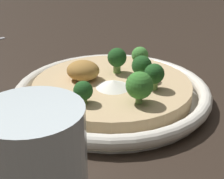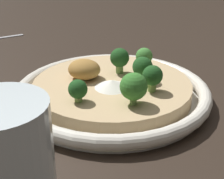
{
  "view_description": "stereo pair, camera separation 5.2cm",
  "coord_description": "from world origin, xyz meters",
  "px_view_note": "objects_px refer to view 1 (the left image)",
  "views": [
    {
      "loc": [
        -0.1,
        0.46,
        0.24
      ],
      "look_at": [
        0.0,
        0.0,
        0.02
      ],
      "focal_mm": 55.0,
      "sensor_mm": 36.0,
      "label": 1
    },
    {
      "loc": [
        -0.15,
        0.45,
        0.24
      ],
      "look_at": [
        0.0,
        0.0,
        0.02
      ],
      "focal_mm": 55.0,
      "sensor_mm": 36.0,
      "label": 2
    }
  ],
  "objects_px": {
    "risotto_bowl": "(112,91)",
    "drinking_glass": "(38,176)",
    "broccoli_back_left": "(154,75)",
    "broccoli_left": "(142,66)",
    "broccoli_front": "(115,58)",
    "broccoli_back_right": "(83,91)",
    "broccoli_front_left": "(140,56)",
    "broccoli_back": "(139,86)"
  },
  "relations": [
    {
      "from": "risotto_bowl",
      "to": "broccoli_back_right",
      "type": "xyz_separation_m",
      "value": [
        0.02,
        0.07,
        0.03
      ]
    },
    {
      "from": "broccoli_front",
      "to": "broccoli_front_left",
      "type": "bearing_deg",
      "value": -138.96
    },
    {
      "from": "broccoli_front",
      "to": "broccoli_left",
      "type": "bearing_deg",
      "value": 156.37
    },
    {
      "from": "broccoli_front",
      "to": "broccoli_back",
      "type": "relative_size",
      "value": 0.93
    },
    {
      "from": "broccoli_front_left",
      "to": "drinking_glass",
      "type": "bearing_deg",
      "value": 83.39
    },
    {
      "from": "broccoli_back_left",
      "to": "broccoli_front",
      "type": "distance_m",
      "value": 0.08
    },
    {
      "from": "broccoli_back_left",
      "to": "broccoli_front",
      "type": "xyz_separation_m",
      "value": [
        0.07,
        -0.05,
        0.0
      ]
    },
    {
      "from": "broccoli_back",
      "to": "drinking_glass",
      "type": "xyz_separation_m",
      "value": [
        0.05,
        0.2,
        0.0
      ]
    },
    {
      "from": "broccoli_back_left",
      "to": "drinking_glass",
      "type": "distance_m",
      "value": 0.26
    },
    {
      "from": "broccoli_back",
      "to": "broccoli_back_right",
      "type": "bearing_deg",
      "value": 12.15
    },
    {
      "from": "broccoli_back",
      "to": "broccoli_front_left",
      "type": "xyz_separation_m",
      "value": [
        0.02,
        -0.13,
        -0.0
      ]
    },
    {
      "from": "broccoli_back_left",
      "to": "broccoli_back_right",
      "type": "bearing_deg",
      "value": 36.0
    },
    {
      "from": "risotto_bowl",
      "to": "broccoli_back",
      "type": "relative_size",
      "value": 6.81
    },
    {
      "from": "broccoli_back_right",
      "to": "broccoli_back",
      "type": "xyz_separation_m",
      "value": [
        -0.07,
        -0.02,
        0.01
      ]
    },
    {
      "from": "broccoli_back_left",
      "to": "broccoli_back_right",
      "type": "height_order",
      "value": "broccoli_back_left"
    },
    {
      "from": "broccoli_back_right",
      "to": "broccoli_back",
      "type": "bearing_deg",
      "value": -167.85
    },
    {
      "from": "broccoli_front_left",
      "to": "drinking_glass",
      "type": "xyz_separation_m",
      "value": [
        0.04,
        0.33,
        0.01
      ]
    },
    {
      "from": "broccoli_back_right",
      "to": "broccoli_left",
      "type": "bearing_deg",
      "value": -124.61
    },
    {
      "from": "broccoli_back_left",
      "to": "broccoli_back",
      "type": "xyz_separation_m",
      "value": [
        0.01,
        0.05,
        0.0
      ]
    },
    {
      "from": "broccoli_left",
      "to": "drinking_glass",
      "type": "distance_m",
      "value": 0.28
    },
    {
      "from": "risotto_bowl",
      "to": "drinking_glass",
      "type": "bearing_deg",
      "value": 88.73
    },
    {
      "from": "broccoli_back_right",
      "to": "drinking_glass",
      "type": "bearing_deg",
      "value": 95.23
    },
    {
      "from": "broccoli_back_left",
      "to": "broccoli_front",
      "type": "relative_size",
      "value": 0.94
    },
    {
      "from": "broccoli_back_left",
      "to": "broccoli_front_left",
      "type": "height_order",
      "value": "broccoli_back_left"
    },
    {
      "from": "broccoli_back_left",
      "to": "broccoli_back_right",
      "type": "distance_m",
      "value": 0.11
    },
    {
      "from": "broccoli_left",
      "to": "broccoli_back",
      "type": "relative_size",
      "value": 0.87
    },
    {
      "from": "risotto_bowl",
      "to": "broccoli_front_left",
      "type": "bearing_deg",
      "value": -115.24
    },
    {
      "from": "broccoli_back_right",
      "to": "drinking_glass",
      "type": "relative_size",
      "value": 0.25
    },
    {
      "from": "broccoli_back_left",
      "to": "broccoli_front_left",
      "type": "bearing_deg",
      "value": -68.84
    },
    {
      "from": "risotto_bowl",
      "to": "broccoli_front",
      "type": "bearing_deg",
      "value": -86.25
    },
    {
      "from": "broccoli_back",
      "to": "drinking_glass",
      "type": "bearing_deg",
      "value": 74.78
    },
    {
      "from": "broccoli_back_right",
      "to": "broccoli_front",
      "type": "distance_m",
      "value": 0.12
    },
    {
      "from": "broccoli_back_right",
      "to": "broccoli_front",
      "type": "height_order",
      "value": "broccoli_front"
    },
    {
      "from": "risotto_bowl",
      "to": "broccoli_front",
      "type": "xyz_separation_m",
      "value": [
        0.0,
        -0.04,
        0.04
      ]
    },
    {
      "from": "broccoli_front_left",
      "to": "broccoli_back",
      "type": "bearing_deg",
      "value": 97.37
    },
    {
      "from": "broccoli_back_left",
      "to": "broccoli_left",
      "type": "bearing_deg",
      "value": -54.83
    },
    {
      "from": "broccoli_left",
      "to": "broccoli_front_left",
      "type": "relative_size",
      "value": 1.08
    },
    {
      "from": "broccoli_front_left",
      "to": "drinking_glass",
      "type": "relative_size",
      "value": 0.29
    },
    {
      "from": "broccoli_left",
      "to": "broccoli_front_left",
      "type": "height_order",
      "value": "broccoli_left"
    },
    {
      "from": "risotto_bowl",
      "to": "broccoli_back_left",
      "type": "relative_size",
      "value": 7.76
    },
    {
      "from": "broccoli_left",
      "to": "broccoli_back_right",
      "type": "bearing_deg",
      "value": 55.39
    },
    {
      "from": "broccoli_left",
      "to": "broccoli_front_left",
      "type": "bearing_deg",
      "value": -79.24
    }
  ]
}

